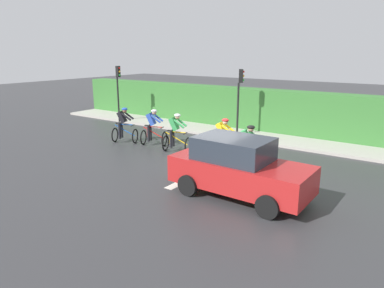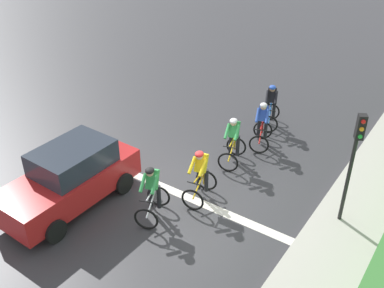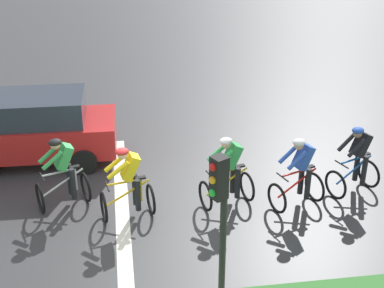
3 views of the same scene
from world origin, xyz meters
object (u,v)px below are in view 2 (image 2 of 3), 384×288
object	(u,v)px
cyclist_lead	(271,106)
cyclist_trailing	(152,193)
car_red	(70,177)
cyclist_fourth	(200,176)
traffic_light_near_crossing	(354,154)
cyclist_second	(262,125)
cyclist_mid	(233,141)

from	to	relation	value
cyclist_lead	cyclist_trailing	size ratio (longest dim) A/B	1.00
cyclist_trailing	car_red	world-z (taller)	car_red
cyclist_fourth	car_red	size ratio (longest dim) A/B	0.40
cyclist_lead	traffic_light_near_crossing	bearing A→B (deg)	-44.19
cyclist_lead	cyclist_second	world-z (taller)	same
cyclist_trailing	traffic_light_near_crossing	size ratio (longest dim) A/B	0.50
cyclist_mid	traffic_light_near_crossing	world-z (taller)	traffic_light_near_crossing
cyclist_lead	cyclist_trailing	bearing A→B (deg)	-92.88
cyclist_lead	traffic_light_near_crossing	world-z (taller)	traffic_light_near_crossing
cyclist_second	car_red	distance (m)	6.60
cyclist_second	traffic_light_near_crossing	world-z (taller)	traffic_light_near_crossing
cyclist_second	cyclist_fourth	world-z (taller)	same
cyclist_mid	car_red	xyz separation A→B (m)	(-2.72, -4.38, 0.08)
cyclist_lead	cyclist_second	xyz separation A→B (m)	(0.38, -1.45, 0.00)
traffic_light_near_crossing	cyclist_mid	bearing A→B (deg)	166.30
cyclist_second	cyclist_trailing	distance (m)	5.12
cyclist_lead	car_red	world-z (taller)	car_red
cyclist_mid	cyclist_fourth	bearing A→B (deg)	-85.10
cyclist_second	cyclist_fourth	bearing A→B (deg)	-91.22
cyclist_second	cyclist_trailing	size ratio (longest dim) A/B	1.00
cyclist_trailing	traffic_light_near_crossing	xyz separation A→B (m)	(4.35, 2.61, 1.43)
cyclist_mid	traffic_light_near_crossing	distance (m)	4.26
cyclist_lead	cyclist_fourth	size ratio (longest dim) A/B	1.00
traffic_light_near_crossing	cyclist_trailing	bearing A→B (deg)	-148.99
cyclist_second	car_red	xyz separation A→B (m)	(-2.99, -5.89, 0.08)
cyclist_mid	cyclist_lead	bearing A→B (deg)	92.26
cyclist_fourth	car_red	world-z (taller)	car_red
cyclist_mid	cyclist_trailing	bearing A→B (deg)	-97.10
traffic_light_near_crossing	car_red	bearing A→B (deg)	-152.61
cyclist_trailing	cyclist_fourth	bearing A→B (deg)	65.47
cyclist_fourth	cyclist_trailing	size ratio (longest dim) A/B	1.00
cyclist_fourth	cyclist_second	bearing A→B (deg)	88.78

